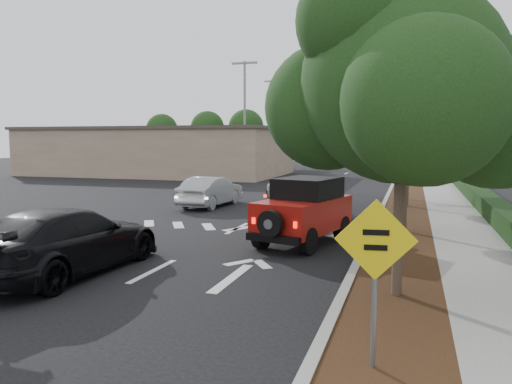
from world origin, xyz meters
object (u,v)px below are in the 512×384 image
at_px(silver_suv_ahead, 299,194).
at_px(speed_hump_sign, 375,261).
at_px(black_suv_oncoming, 67,241).
at_px(red_jeep, 306,210).

relative_size(silver_suv_ahead, speed_hump_sign, 2.25).
bearing_deg(speed_hump_sign, silver_suv_ahead, 99.09).
bearing_deg(silver_suv_ahead, black_suv_oncoming, -127.77).
bearing_deg(red_jeep, speed_hump_sign, -57.71).
distance_m(black_suv_oncoming, speed_hump_sign, 7.90).
bearing_deg(red_jeep, black_suv_oncoming, -117.94).
height_order(black_suv_oncoming, speed_hump_sign, speed_hump_sign).
xyz_separation_m(silver_suv_ahead, speed_hump_sign, (4.43, -15.30, 0.86)).
distance_m(silver_suv_ahead, black_suv_oncoming, 12.52).
xyz_separation_m(red_jeep, speed_hump_sign, (2.59, -8.14, 0.56)).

